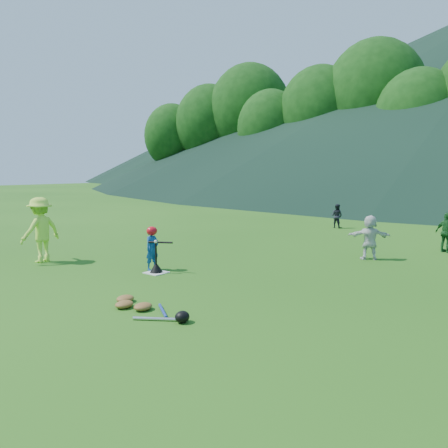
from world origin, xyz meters
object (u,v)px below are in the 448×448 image
batting_tee (156,268)px  equipment_pile (142,307)px  fielder_c (447,233)px  batter_child (152,249)px  fielder_b (337,216)px  adult_coach (41,230)px  home_plate (156,273)px  fielder_d (370,237)px

batting_tee → equipment_pile: batting_tee is taller
fielder_c → equipment_pile: size_ratio=0.64×
batter_child → fielder_b: size_ratio=1.04×
adult_coach → fielder_c: adult_coach is taller
fielder_b → equipment_pile: (1.93, -11.96, -0.43)m
batter_child → fielder_c: fielder_c is taller
home_plate → adult_coach: size_ratio=0.27×
fielder_c → fielder_d: (-1.37, -2.36, 0.02)m
adult_coach → equipment_pile: 5.21m
home_plate → fielder_d: (3.26, 4.61, 0.58)m
equipment_pile → batter_child: bearing=134.8°
fielder_b → home_plate: bearing=93.2°
fielder_d → batter_child: bearing=19.7°
home_plate → fielder_d: bearing=54.7°
home_plate → fielder_c: size_ratio=0.39×
batter_child → equipment_pile: batter_child is taller
adult_coach → fielder_c: bearing=129.2°
home_plate → batting_tee: 0.12m
adult_coach → fielder_b: adult_coach is taller
home_plate → batting_tee: size_ratio=0.66×
batter_child → adult_coach: size_ratio=0.61×
fielder_b → fielder_c: bearing=150.3°
fielder_d → batting_tee: 5.67m
adult_coach → fielder_b: size_ratio=1.70×
home_plate → equipment_pile: bearing=-47.3°
equipment_pile → batting_tee: bearing=132.7°
fielder_d → equipment_pile: bearing=46.1°
home_plate → fielder_d: fielder_d is taller
adult_coach → home_plate: bearing=101.3°
batter_child → batting_tee: batter_child is taller
home_plate → fielder_b: (-0.10, 9.97, 0.48)m
batter_child → equipment_pile: bearing=-134.4°
fielder_d → equipment_pile: (-1.43, -6.60, -0.53)m
batter_child → fielder_c: (4.93, 6.82, 0.07)m
home_plate → fielder_c: bearing=56.4°
fielder_d → home_plate: bearing=23.1°
home_plate → batting_tee: batting_tee is taller
adult_coach → batting_tee: 3.46m
equipment_pile → home_plate: bearing=132.7°
batter_child → fielder_c: 8.41m
home_plate → adult_coach: bearing=-162.5°
adult_coach → fielder_b: (3.13, 10.99, -0.35)m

